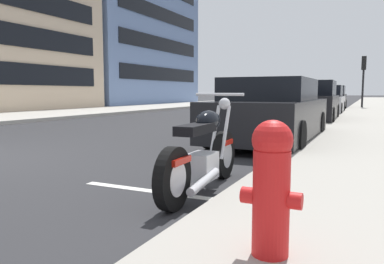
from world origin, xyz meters
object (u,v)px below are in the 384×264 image
Objects in this scene: parked_car_at_intersection at (331,98)px; crossing_truck at (289,93)px; traffic_signal_near_corner at (364,70)px; parked_car_second_in_row at (272,112)px; parked_car_across_street at (310,103)px; parked_motorcycle at (203,154)px; parked_car_far_down_curb at (323,101)px; fire_hydrant at (271,184)px.

crossing_truck is at bearing 21.70° from parked_car_at_intersection.
parked_car_at_intersection is at bearing 105.40° from traffic_signal_near_corner.
parked_car_second_in_row is at bearing 99.64° from crossing_truck.
parked_car_second_in_row is 1.08× the size of parked_car_across_street.
parked_motorcycle is 22.57m from traffic_signal_near_corner.
parked_car_second_in_row is 11.62m from parked_car_far_down_curb.
parked_car_second_in_row is 5.72× the size of fire_hydrant.
parked_car_second_in_row reaches higher than fire_hydrant.
parked_motorcycle is 2.56× the size of fire_hydrant.
fire_hydrant is at bearing -176.89° from parked_car_at_intersection.
traffic_signal_near_corner is (24.08, -0.03, 1.90)m from fire_hydrant.
parked_motorcycle is at bearing -179.57° from parked_car_at_intersection.
parked_motorcycle is 33.98m from crossing_truck.
parked_car_across_street reaches higher than parked_car_at_intersection.
parked_car_at_intersection is 5.60× the size of fire_hydrant.
crossing_truck is 1.72× the size of traffic_signal_near_corner.
traffic_signal_near_corner reaches higher than crossing_truck.
crossing_truck is at bearing 7.55° from parked_motorcycle.
crossing_truck is at bearing 10.83° from fire_hydrant.
traffic_signal_near_corner is (22.45, -1.18, 2.05)m from parked_motorcycle.
parked_motorcycle is 0.45× the size of parked_car_second_in_row.
parked_motorcycle is at bearing -179.18° from parked_car_far_down_curb.
parked_motorcycle is 0.48× the size of parked_car_across_street.
crossing_truck is 6.79× the size of fire_hydrant.
traffic_signal_near_corner is (-11.06, -6.75, 1.48)m from crossing_truck.
fire_hydrant is (-12.38, -1.53, -0.14)m from parked_car_across_street.
parked_car_at_intersection is at bearing 112.36° from crossing_truck.
parked_car_across_street is 0.78× the size of crossing_truck.
fire_hydrant is (-23.57, -1.81, -0.15)m from parked_car_at_intersection.
parked_motorcycle is 4.45m from parked_car_second_in_row.
parked_car_at_intersection reaches higher than parked_car_second_in_row.
parked_motorcycle is 16.06m from parked_car_far_down_curb.
fire_hydrant is 24.16m from traffic_signal_near_corner.
parked_car_across_street is at bearing -179.82° from parked_car_at_intersection.
parked_car_at_intersection reaches higher than fire_hydrant.
parked_car_second_in_row is 6.31m from parked_car_across_street.
traffic_signal_near_corner reaches higher than parked_car_at_intersection.
parked_car_at_intersection is at bearing 0.94° from parked_car_second_in_row.
parked_car_at_intersection is at bearing 0.13° from parked_car_across_street.
parked_motorcycle is 0.46× the size of parked_car_at_intersection.
traffic_signal_near_corner is at bearing 120.75° from crossing_truck.
crossing_truck reaches higher than fire_hydrant.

